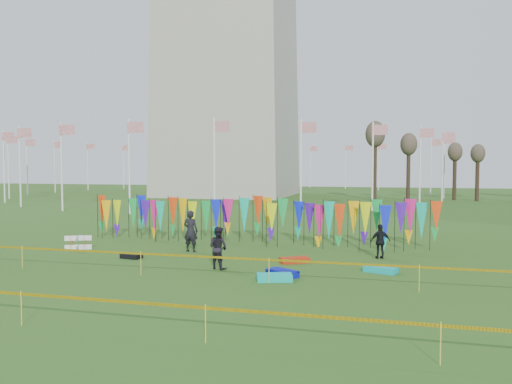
% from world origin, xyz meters
% --- Properties ---
extents(ground, '(160.00, 160.00, 0.00)m').
position_xyz_m(ground, '(0.00, 0.00, 0.00)').
color(ground, '#2C4C15').
rests_on(ground, ground).
extents(flagpole_ring, '(57.40, 56.16, 8.00)m').
position_xyz_m(flagpole_ring, '(-14.00, 48.00, 4.00)').
color(flagpole_ring, white).
rests_on(flagpole_ring, ground).
extents(banner_row, '(18.64, 0.64, 2.37)m').
position_xyz_m(banner_row, '(0.28, 6.97, 1.49)').
color(banner_row, black).
rests_on(banner_row, ground).
extents(caution_tape_near, '(26.00, 0.02, 0.90)m').
position_xyz_m(caution_tape_near, '(-0.22, -1.36, 0.78)').
color(caution_tape_near, '#E9BA04').
rests_on(caution_tape_near, ground).
extents(caution_tape_far, '(26.00, 0.02, 0.90)m').
position_xyz_m(caution_tape_far, '(-0.22, -7.42, 0.78)').
color(caution_tape_far, '#E9BA04').
rests_on(caution_tape_far, ground).
extents(box_kite, '(0.64, 0.64, 0.71)m').
position_xyz_m(box_kite, '(-7.44, 2.99, 0.36)').
color(box_kite, red).
rests_on(box_kite, ground).
extents(person_left, '(0.74, 0.56, 1.96)m').
position_xyz_m(person_left, '(-1.99, 3.94, 0.98)').
color(person_left, black).
rests_on(person_left, ground).
extents(person_mid, '(0.94, 0.76, 1.68)m').
position_xyz_m(person_mid, '(0.56, 0.50, 0.84)').
color(person_mid, black).
rests_on(person_mid, ground).
extents(person_right, '(1.00, 0.76, 1.52)m').
position_xyz_m(person_right, '(6.75, 4.36, 0.76)').
color(person_right, black).
rests_on(person_right, ground).
extents(kite_bag_turquoise, '(1.37, 0.97, 0.25)m').
position_xyz_m(kite_bag_turquoise, '(3.17, -0.96, 0.12)').
color(kite_bag_turquoise, '#0CC2B7').
rests_on(kite_bag_turquoise, ground).
extents(kite_bag_blue, '(1.31, 1.14, 0.24)m').
position_xyz_m(kite_bag_blue, '(3.29, -0.19, 0.12)').
color(kite_bag_blue, '#0B17B5').
rests_on(kite_bag_blue, ground).
extents(kite_bag_red, '(1.33, 1.09, 0.22)m').
position_xyz_m(kite_bag_red, '(3.27, 2.48, 0.11)').
color(kite_bag_red, red).
rests_on(kite_bag_red, ground).
extents(kite_bag_black, '(0.95, 0.64, 0.20)m').
position_xyz_m(kite_bag_black, '(-3.87, 1.67, 0.10)').
color(kite_bag_black, black).
rests_on(kite_bag_black, ground).
extents(kite_bag_teal, '(1.33, 0.96, 0.23)m').
position_xyz_m(kite_bag_teal, '(6.80, 1.43, 0.12)').
color(kite_bag_teal, '#0DB3B8').
rests_on(kite_bag_teal, ground).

